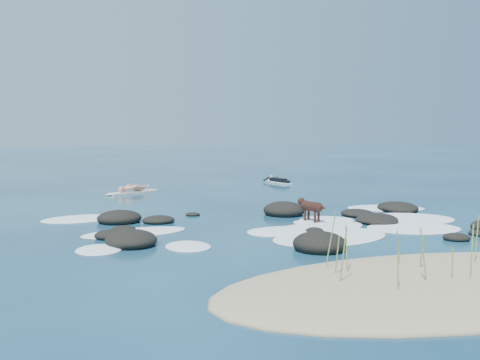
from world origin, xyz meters
name	(u,v)px	position (x,y,z in m)	size (l,w,h in m)	color
ground	(279,218)	(0.00, 0.00, 0.00)	(160.00, 160.00, 0.00)	#0A2642
sand_dune	(442,286)	(0.00, -8.20, 0.00)	(9.00, 4.40, 0.60)	#9E8966
dune_grass	(430,254)	(-0.24, -8.13, 0.62)	(4.23, 1.95, 1.21)	olive
reef_rocks	(309,222)	(0.32, -1.72, 0.12)	(12.52, 7.20, 0.59)	black
breaking_foam	(306,226)	(0.22, -1.72, 0.01)	(13.81, 7.63, 0.12)	white
standing_surfer_rig	(133,179)	(-3.83, 8.43, 0.64)	(2.63, 1.63, 1.63)	#FFEDCB
paddling_surfer_rig	(278,181)	(4.27, 10.79, 0.13)	(1.07, 2.24, 0.39)	white
dog	(310,207)	(0.57, -1.24, 0.52)	(0.59, 1.18, 0.78)	black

